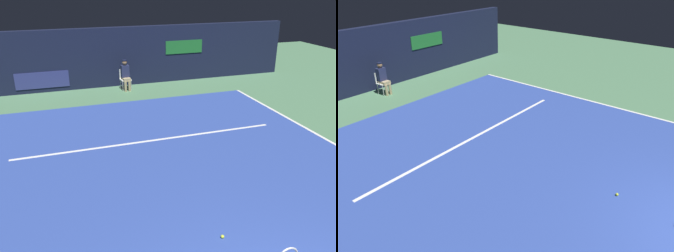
% 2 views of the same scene
% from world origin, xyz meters
% --- Properties ---
extents(ground_plane, '(32.82, 32.82, 0.00)m').
position_xyz_m(ground_plane, '(0.00, 4.99, 0.00)').
color(ground_plane, '#4C7A56').
extents(court_surface, '(10.20, 11.98, 0.01)m').
position_xyz_m(court_surface, '(0.00, 4.99, 0.01)').
color(court_surface, '#2D479E').
rests_on(court_surface, ground).
extents(line_sideline_left, '(0.10, 11.98, 0.01)m').
position_xyz_m(line_sideline_left, '(5.05, 4.99, 0.01)').
color(line_sideline_left, white).
rests_on(line_sideline_left, court_surface).
extents(line_service, '(7.96, 0.10, 0.01)m').
position_xyz_m(line_service, '(0.00, 7.08, 0.01)').
color(line_service, white).
rests_on(line_service, court_surface).
extents(back_wall, '(17.14, 0.33, 2.60)m').
position_xyz_m(back_wall, '(-0.00, 13.51, 1.30)').
color(back_wall, '#141933').
rests_on(back_wall, ground).
extents(line_judge_on_chair, '(0.47, 0.55, 1.32)m').
position_xyz_m(line_judge_on_chair, '(0.44, 12.61, 0.69)').
color(line_judge_on_chair, white).
rests_on(line_judge_on_chair, ground).
extents(tennis_ball, '(0.07, 0.07, 0.07)m').
position_xyz_m(tennis_ball, '(0.05, 2.47, 0.05)').
color(tennis_ball, '#CCE033').
rests_on(tennis_ball, court_surface).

